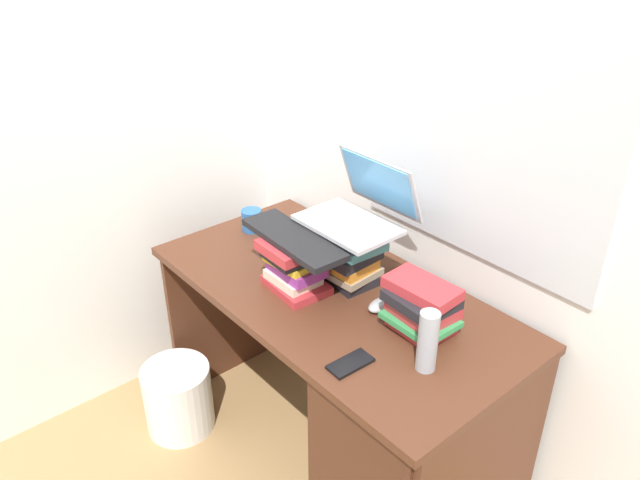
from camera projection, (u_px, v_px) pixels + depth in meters
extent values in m
plane|color=#9E7A4C|center=(332.00, 446.00, 2.52)|extent=(6.00, 6.00, 0.00)
cube|color=white|center=(421.00, 113.00, 2.10)|extent=(6.00, 0.05, 2.60)
cube|color=silver|center=(482.00, 136.00, 1.90)|extent=(0.90, 0.01, 0.80)
cube|color=silver|center=(184.00, 78.00, 2.49)|extent=(0.05, 6.00, 2.60)
cube|color=#4C2819|center=(334.00, 295.00, 2.16)|extent=(1.36, 0.68, 0.03)
cube|color=#4C2819|center=(233.00, 300.00, 2.78)|extent=(0.02, 0.62, 0.72)
cube|color=#442416|center=(417.00, 455.00, 2.02)|extent=(0.41, 0.58, 0.68)
cube|color=black|center=(345.00, 273.00, 2.22)|extent=(0.24, 0.16, 0.03)
cube|color=gray|center=(346.00, 269.00, 2.19)|extent=(0.22, 0.18, 0.02)
cube|color=orange|center=(344.00, 261.00, 2.18)|extent=(0.21, 0.16, 0.04)
cube|color=black|center=(343.00, 250.00, 2.16)|extent=(0.23, 0.19, 0.04)
cube|color=teal|center=(351.00, 241.00, 2.14)|extent=(0.23, 0.18, 0.03)
cube|color=#8C338C|center=(351.00, 231.00, 2.13)|extent=(0.24, 0.14, 0.04)
cube|color=#B22D33|center=(297.00, 285.00, 2.16)|extent=(0.23, 0.18, 0.03)
cube|color=beige|center=(293.00, 277.00, 2.15)|extent=(0.17, 0.13, 0.03)
cube|color=#8C338C|center=(297.00, 268.00, 2.13)|extent=(0.19, 0.14, 0.04)
cube|color=yellow|center=(294.00, 259.00, 2.13)|extent=(0.18, 0.16, 0.02)
cube|color=black|center=(290.00, 255.00, 2.10)|extent=(0.17, 0.16, 0.03)
cube|color=#B22D33|center=(292.00, 246.00, 2.09)|extent=(0.18, 0.19, 0.04)
cube|color=#B22D33|center=(421.00, 324.00, 1.96)|extent=(0.18, 0.16, 0.04)
cube|color=#338C4C|center=(420.00, 319.00, 1.93)|extent=(0.21, 0.17, 0.02)
cube|color=#B22D33|center=(423.00, 309.00, 1.93)|extent=(0.20, 0.18, 0.04)
cube|color=black|center=(422.00, 299.00, 1.91)|extent=(0.20, 0.18, 0.03)
cube|color=#B22D33|center=(422.00, 288.00, 1.90)|extent=(0.23, 0.14, 0.04)
cube|color=#B7BABF|center=(347.00, 225.00, 2.11)|extent=(0.34, 0.22, 0.01)
cube|color=#B7BABF|center=(380.00, 183.00, 2.14)|extent=(0.34, 0.08, 0.21)
cube|color=#59A5E5|center=(379.00, 183.00, 2.14)|extent=(0.31, 0.07, 0.18)
cube|color=black|center=(293.00, 239.00, 2.07)|extent=(0.43, 0.16, 0.02)
ellipsoid|color=#A5A8AD|center=(381.00, 305.00, 2.05)|extent=(0.06, 0.10, 0.04)
cylinder|color=#265999|center=(252.00, 220.00, 2.52)|extent=(0.08, 0.08, 0.09)
torus|color=#265999|center=(259.00, 224.00, 2.48)|extent=(0.05, 0.01, 0.05)
cylinder|color=#999EA5|center=(428.00, 341.00, 1.76)|extent=(0.06, 0.06, 0.19)
cube|color=black|center=(350.00, 364.00, 1.81)|extent=(0.07, 0.14, 0.01)
cylinder|color=silver|center=(178.00, 398.00, 2.55)|extent=(0.27, 0.27, 0.29)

